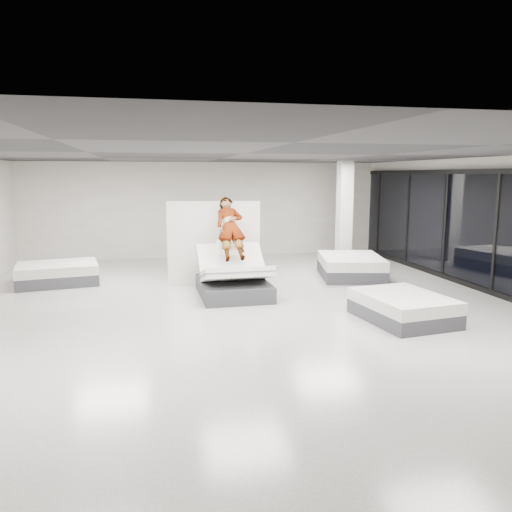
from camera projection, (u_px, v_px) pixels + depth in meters
name	position (u px, v px, depth m)	size (l,w,h in m)	color
room	(245.00, 233.00, 10.19)	(14.00, 14.04, 3.20)	beige
hero_bed	(233.00, 279.00, 11.54)	(1.58, 2.07, 1.26)	#3C3C41
person	(231.00, 239.00, 11.70)	(0.66, 0.43, 1.81)	slate
remote	(243.00, 250.00, 11.45)	(0.05, 0.14, 0.03)	black
divider_panel	(214.00, 243.00, 12.64)	(2.34, 0.11, 2.13)	white
flat_bed_right_far	(351.00, 266.00, 13.71)	(2.02, 2.42, 0.58)	#3C3C41
flat_bed_right_near	(403.00, 308.00, 9.59)	(1.61, 2.01, 0.51)	#3C3C41
flat_bed_left_far	(58.00, 274.00, 12.82)	(2.16, 1.76, 0.54)	#3C3C41
column	(344.00, 213.00, 15.37)	(0.40, 0.40, 3.20)	silver
storefront_glazing	(497.00, 233.00, 11.45)	(0.12, 13.40, 2.92)	#1B1F2E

